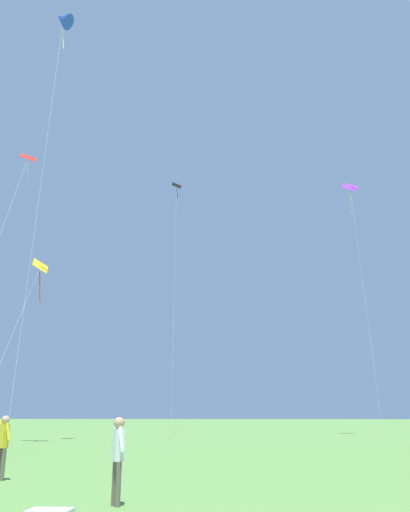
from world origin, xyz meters
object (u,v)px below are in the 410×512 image
Objects in this scene: kite_black_large at (176,207)px; kite_blue_delta at (63,20)px; kite_yellow_diamond at (38,276)px; kite_red_high at (22,175)px; person_foreground_watcher at (3,441)px; kite_purple_streamer at (351,199)px; person_near_tree at (118,452)px.

kite_blue_delta is at bearing -110.00° from kite_black_large.
kite_black_large is 19.68m from kite_yellow_diamond.
person_foreground_watcher is at bearing -63.99° from kite_red_high.
kite_blue_delta is 32.53m from person_foreground_watcher.
kite_red_high is (-0.75, -2.22, 6.14)m from kite_yellow_diamond.
person_foreground_watcher is (5.93, -15.81, -27.80)m from kite_blue_delta.
kite_black_large is at bearing 65.46° from kite_yellow_diamond.
kite_red_high is (-23.80, -15.04, -3.84)m from kite_purple_streamer.
kite_red_high is (-1.53, -0.54, -12.39)m from kite_blue_delta.
person_near_tree is at bearing -109.74° from kite_purple_streamer.
kite_purple_streamer is 13.43× the size of person_near_tree.
kite_black_large reaches higher than kite_red_high.
person_foreground_watcher reaches higher than person_near_tree.
kite_blue_delta is at bearing 19.40° from kite_red_high.
kite_yellow_diamond is (-0.78, 1.68, -18.54)m from kite_blue_delta.
kite_yellow_diamond is (-6.87, -15.05, -10.65)m from kite_black_large.
person_foreground_watcher is at bearing -69.46° from kite_blue_delta.
kite_black_large is at bearing 89.71° from person_foreground_watcher.
person_foreground_watcher is at bearing -118.34° from kite_purple_streamer.
kite_purple_streamer is 1.20× the size of kite_red_high.
kite_black_large is 19.40m from kite_red_high.
kite_yellow_diamond is 25.65m from person_near_tree.
kite_red_high is at bearing -113.80° from kite_black_large.
kite_yellow_diamond is at bearing 110.98° from person_foreground_watcher.
kite_blue_delta reaches higher than kite_black_large.
kite_black_large is at bearing 70.00° from kite_blue_delta.
kite_blue_delta is 12.50m from kite_red_high.
kite_blue_delta reaches higher than kite_purple_streamer.
kite_red_high reaches higher than person_foreground_watcher.
kite_blue_delta is 2.55× the size of kite_yellow_diamond.
person_foreground_watcher is (-4.09, 3.84, 0.01)m from person_near_tree.
kite_red_high is at bearing -108.60° from kite_yellow_diamond.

